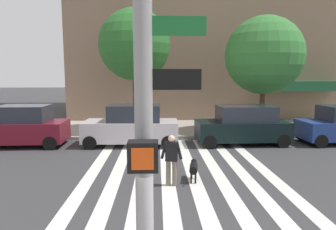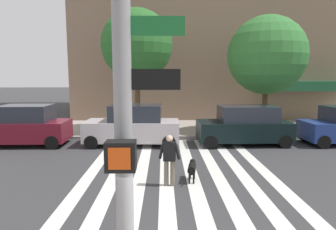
{
  "view_description": "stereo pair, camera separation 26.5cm",
  "coord_description": "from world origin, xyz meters",
  "px_view_note": "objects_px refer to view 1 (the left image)",
  "views": [
    {
      "loc": [
        -1.03,
        -3.34,
        3.49
      ],
      "look_at": [
        -0.58,
        8.64,
        1.89
      ],
      "focal_mm": 31.64,
      "sensor_mm": 36.0,
      "label": 1
    },
    {
      "loc": [
        -0.76,
        -3.34,
        3.49
      ],
      "look_at": [
        -0.58,
        8.64,
        1.89
      ],
      "focal_mm": 31.64,
      "sensor_mm": 36.0,
      "label": 2
    }
  ],
  "objects_px": {
    "traffic_light_pole": "(144,72)",
    "parked_car_near_curb": "(22,127)",
    "street_tree_middle": "(264,55)",
    "pedestrian_dog_walker": "(171,157)",
    "street_tree_nearest": "(135,45)",
    "parked_car_behind_first": "(132,126)",
    "parked_car_third_in_line": "(243,125)",
    "dog_on_leash": "(194,168)"
  },
  "relations": [
    {
      "from": "traffic_light_pole",
      "to": "street_tree_middle",
      "type": "height_order",
      "value": "street_tree_middle"
    },
    {
      "from": "street_tree_middle",
      "to": "pedestrian_dog_walker",
      "type": "relative_size",
      "value": 4.13
    },
    {
      "from": "street_tree_middle",
      "to": "dog_on_leash",
      "type": "xyz_separation_m",
      "value": [
        -5.04,
        -7.79,
        -4.21
      ]
    },
    {
      "from": "parked_car_third_in_line",
      "to": "dog_on_leash",
      "type": "distance_m",
      "value": 6.12
    },
    {
      "from": "parked_car_behind_first",
      "to": "pedestrian_dog_walker",
      "type": "relative_size",
      "value": 2.88
    },
    {
      "from": "traffic_light_pole",
      "to": "parked_car_third_in_line",
      "type": "bearing_deg",
      "value": 69.32
    },
    {
      "from": "parked_car_near_curb",
      "to": "street_tree_middle",
      "type": "bearing_deg",
      "value": 11.22
    },
    {
      "from": "parked_car_near_curb",
      "to": "parked_car_behind_first",
      "type": "bearing_deg",
      "value": -0.02
    },
    {
      "from": "traffic_light_pole",
      "to": "parked_car_behind_first",
      "type": "distance_m",
      "value": 12.23
    },
    {
      "from": "parked_car_third_in_line",
      "to": "traffic_light_pole",
      "type": "bearing_deg",
      "value": -110.68
    },
    {
      "from": "parked_car_third_in_line",
      "to": "street_tree_middle",
      "type": "relative_size",
      "value": 0.68
    },
    {
      "from": "dog_on_leash",
      "to": "traffic_light_pole",
      "type": "bearing_deg",
      "value": -101.29
    },
    {
      "from": "parked_car_third_in_line",
      "to": "street_tree_middle",
      "type": "height_order",
      "value": "street_tree_middle"
    },
    {
      "from": "street_tree_middle",
      "to": "pedestrian_dog_walker",
      "type": "distance_m",
      "value": 10.72
    },
    {
      "from": "traffic_light_pole",
      "to": "parked_car_third_in_line",
      "type": "xyz_separation_m",
      "value": [
        4.49,
        11.91,
        -2.56
      ]
    },
    {
      "from": "street_tree_nearest",
      "to": "dog_on_leash",
      "type": "height_order",
      "value": "street_tree_nearest"
    },
    {
      "from": "parked_car_behind_first",
      "to": "pedestrian_dog_walker",
      "type": "distance_m",
      "value": 5.89
    },
    {
      "from": "parked_car_behind_first",
      "to": "parked_car_third_in_line",
      "type": "relative_size",
      "value": 1.02
    },
    {
      "from": "traffic_light_pole",
      "to": "dog_on_leash",
      "type": "bearing_deg",
      "value": 78.71
    },
    {
      "from": "parked_car_behind_first",
      "to": "street_tree_middle",
      "type": "relative_size",
      "value": 0.7
    },
    {
      "from": "pedestrian_dog_walker",
      "to": "parked_car_behind_first",
      "type": "bearing_deg",
      "value": 106.9
    },
    {
      "from": "pedestrian_dog_walker",
      "to": "traffic_light_pole",
      "type": "bearing_deg",
      "value": -95.24
    },
    {
      "from": "traffic_light_pole",
      "to": "street_tree_nearest",
      "type": "xyz_separation_m",
      "value": [
        -1.2,
        15.42,
        1.79
      ]
    },
    {
      "from": "traffic_light_pole",
      "to": "parked_car_behind_first",
      "type": "height_order",
      "value": "traffic_light_pole"
    },
    {
      "from": "traffic_light_pole",
      "to": "parked_car_near_curb",
      "type": "distance_m",
      "value": 13.84
    },
    {
      "from": "street_tree_middle",
      "to": "parked_car_third_in_line",
      "type": "bearing_deg",
      "value": -126.16
    },
    {
      "from": "parked_car_third_in_line",
      "to": "parked_car_behind_first",
      "type": "bearing_deg",
      "value": -179.98
    },
    {
      "from": "parked_car_near_curb",
      "to": "street_tree_nearest",
      "type": "xyz_separation_m",
      "value": [
        5.38,
        3.52,
        4.35
      ]
    },
    {
      "from": "parked_car_near_curb",
      "to": "parked_car_third_in_line",
      "type": "bearing_deg",
      "value": 0.0
    },
    {
      "from": "traffic_light_pole",
      "to": "street_tree_nearest",
      "type": "relative_size",
      "value": 0.79
    },
    {
      "from": "parked_car_near_curb",
      "to": "dog_on_leash",
      "type": "xyz_separation_m",
      "value": [
        7.92,
        -5.22,
        -0.53
      ]
    },
    {
      "from": "traffic_light_pole",
      "to": "pedestrian_dog_walker",
      "type": "bearing_deg",
      "value": 84.76
    },
    {
      "from": "dog_on_leash",
      "to": "street_tree_nearest",
      "type": "bearing_deg",
      "value": 106.22
    },
    {
      "from": "parked_car_behind_first",
      "to": "street_tree_nearest",
      "type": "relative_size",
      "value": 0.64
    },
    {
      "from": "pedestrian_dog_walker",
      "to": "dog_on_leash",
      "type": "height_order",
      "value": "pedestrian_dog_walker"
    },
    {
      "from": "street_tree_nearest",
      "to": "street_tree_middle",
      "type": "distance_m",
      "value": 7.67
    },
    {
      "from": "traffic_light_pole",
      "to": "parked_car_near_curb",
      "type": "bearing_deg",
      "value": 118.94
    },
    {
      "from": "parked_car_behind_first",
      "to": "dog_on_leash",
      "type": "distance_m",
      "value": 5.8
    },
    {
      "from": "parked_car_near_curb",
      "to": "traffic_light_pole",
      "type": "bearing_deg",
      "value": -61.06
    },
    {
      "from": "traffic_light_pole",
      "to": "street_tree_middle",
      "type": "bearing_deg",
      "value": 66.24
    },
    {
      "from": "parked_car_near_curb",
      "to": "parked_car_behind_first",
      "type": "height_order",
      "value": "parked_car_behind_first"
    },
    {
      "from": "parked_car_third_in_line",
      "to": "street_tree_nearest",
      "type": "relative_size",
      "value": 0.63
    }
  ]
}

